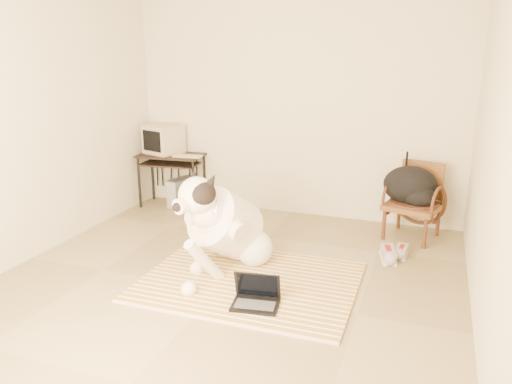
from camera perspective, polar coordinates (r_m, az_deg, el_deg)
The scene contains 15 objects.
floor at distance 4.32m, azimuth -4.31°, elevation -11.14°, with size 4.50×4.50×0.00m, color #8F7F58.
wall_back at distance 6.00m, azimuth 4.39°, elevation 10.04°, with size 4.50×4.50×0.00m, color beige.
wall_left at distance 5.07m, azimuth -25.94°, elevation 7.39°, with size 4.50×4.50×0.00m, color beige.
wall_right at distance 3.57m, azimuth 25.99°, elevation 4.37°, with size 4.50×4.50×0.00m, color beige.
rug at distance 4.44m, azimuth -0.78°, elevation -10.19°, with size 1.85×1.42×0.02m.
dog at distance 4.58m, azimuth -3.50°, elevation -4.00°, with size 0.75×1.40×1.02m.
laptop at distance 4.03m, azimuth 0.02°, elevation -11.91°, with size 0.40×0.32×0.26m.
computer_desk at distance 6.47m, azimuth -9.71°, elevation 3.42°, with size 0.85×0.53×0.68m.
crt_monitor at distance 6.53m, azimuth -10.53°, elevation 5.98°, with size 0.51×0.50×0.37m.
desk_keyboard at distance 6.27m, azimuth -7.83°, elevation 4.09°, with size 0.35×0.13×0.02m, color #B4A68D.
pc_tower at distance 6.52m, azimuth -8.50°, elevation -0.05°, with size 0.26×0.42×0.37m.
rattan_chair at distance 5.61m, azimuth 17.69°, elevation -0.97°, with size 0.65×0.64×0.80m.
backpack at distance 5.55m, azimuth 17.37°, elevation 0.53°, with size 0.56×0.48×0.41m.
sneaker_left at distance 5.05m, azimuth 14.86°, elevation -6.92°, with size 0.20×0.34×0.11m.
sneaker_right at distance 5.17m, azimuth 16.27°, elevation -6.58°, with size 0.13×0.28×0.09m.
Camera 1 is at (1.61, -3.49, 1.97)m, focal length 35.00 mm.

